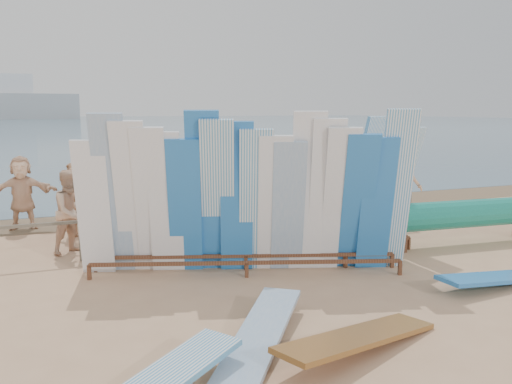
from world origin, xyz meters
name	(u,v)px	position (x,y,z in m)	size (l,w,h in m)	color
ground	(223,295)	(0.00, 0.00, 0.00)	(160.00, 160.00, 0.00)	tan
ocean	(49,123)	(0.00, 128.00, 0.00)	(320.00, 240.00, 0.02)	#436378
wet_sand_strip	(143,216)	(0.00, 7.20, 0.00)	(40.00, 2.60, 0.01)	brown
distant_ship	(3,102)	(-12.00, 180.00, 5.31)	(45.00, 8.00, 14.00)	#999EA3
fence	(178,222)	(0.00, 3.00, 0.63)	(12.08, 0.08, 0.90)	#6D6452
main_surfboard_rack	(246,202)	(0.77, 0.95, 1.36)	(5.98, 2.66, 3.04)	brown
side_surfboard_rack	(372,193)	(3.62, 1.15, 1.31)	(2.66, 1.51, 2.90)	brown
outrigger_canoe	(464,216)	(6.16, 1.23, 0.64)	(7.11, 1.15, 1.01)	brown
vendor_table	(344,244)	(2.88, 1.00, 0.35)	(0.92, 0.75, 1.06)	brown
flat_board_d	(504,285)	(4.68, -1.36, 0.00)	(0.56, 2.70, 0.07)	blue
flat_board_c	(359,351)	(0.92, -2.65, 0.00)	(0.56, 2.70, 0.07)	#905D27
flat_board_b	(261,345)	(-0.17, -2.01, 0.00)	(0.56, 2.70, 0.07)	#7BA0C5
beach_chair_left	(134,232)	(-0.78, 4.06, 0.27)	(0.63, 0.65, 0.91)	red
beach_chair_right	(211,226)	(1.08, 4.16, 0.23)	(0.71, 0.71, 0.78)	red
stroller	(286,209)	(3.15, 4.27, 0.48)	(0.76, 0.97, 1.19)	red
beachgoer_6	(222,191)	(1.65, 4.98, 0.95)	(0.93, 0.44, 1.89)	tan
beachgoer_4	(171,204)	(0.19, 4.45, 0.78)	(0.91, 0.39, 1.56)	#8C6042
beachgoer_10	(358,189)	(5.59, 4.73, 0.82)	(0.96, 0.42, 1.64)	#8C6042
beachgoer_9	(321,182)	(4.89, 5.64, 0.94)	(1.22, 0.50, 1.89)	tan
beachgoer_3	(87,198)	(-1.70, 5.08, 0.94)	(1.21, 0.50, 1.88)	tan
beachgoer_2	(72,212)	(-2.12, 3.72, 0.89)	(0.86, 0.41, 1.78)	beige
beachgoer_11	(22,193)	(-3.14, 6.64, 0.94)	(1.73, 0.56, 1.87)	beige
beachgoer_1	(72,200)	(-2.00, 5.36, 0.88)	(0.64, 0.35, 1.77)	#8C6042
beachgoer_extra_0	(406,179)	(7.91, 5.67, 0.86)	(1.11, 0.46, 1.71)	tan
beachgoer_7	(307,180)	(4.78, 6.29, 0.93)	(0.68, 0.37, 1.86)	#8C6042
beachgoer_8	(272,198)	(2.63, 4.04, 0.84)	(0.82, 0.39, 1.68)	beige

